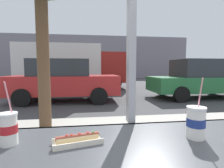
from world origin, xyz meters
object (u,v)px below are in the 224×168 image
hotdog_tray_near (78,139)px  soda_cup_left (8,128)px  box_truck (73,65)px  soda_cup_right (196,122)px  parked_car_red (64,80)px  parked_car_green (200,79)px

hotdog_tray_near → soda_cup_left: bearing=173.6°
hotdog_tray_near → box_truck: 10.56m
soda_cup_right → box_truck: 10.65m
soda_cup_left → parked_car_red: bearing=95.7°
soda_cup_left → box_truck: box_truck is taller
hotdog_tray_near → box_truck: box_truck is taller
hotdog_tray_near → parked_car_red: 6.37m
soda_cup_right → box_truck: box_truck is taller
soda_cup_right → parked_car_red: parked_car_red is taller
parked_car_red → box_truck: bearing=90.2°
hotdog_tray_near → box_truck: bearing=95.3°
soda_cup_right → hotdog_tray_near: 0.63m
parked_car_red → parked_car_green: size_ratio=0.97×
parked_car_red → soda_cup_right: bearing=-75.9°
parked_car_green → soda_cup_right: bearing=-125.1°
soda_cup_right → hotdog_tray_near: bearing=178.9°
parked_car_red → parked_car_green: parked_car_green is taller
parked_car_red → box_truck: box_truck is taller
soda_cup_right → parked_car_green: size_ratio=0.07×
parked_car_green → box_truck: box_truck is taller
parked_car_red → box_truck: (-0.01, 4.20, 0.69)m
hotdog_tray_near → parked_car_green: parked_car_green is taller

